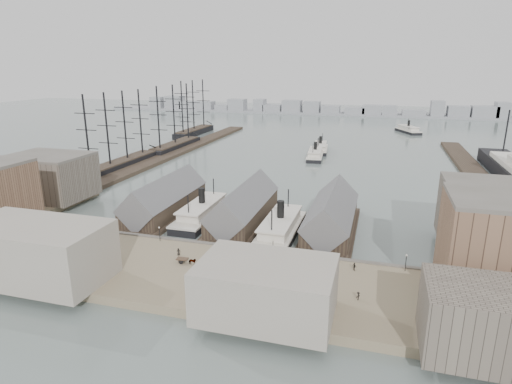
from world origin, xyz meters
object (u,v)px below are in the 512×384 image
(ferry_docked_west, at_px, (202,212))
(horse_cart_right, at_px, (263,282))
(horse_cart_center, at_px, (189,261))
(tram, at_px, (436,288))
(horse_cart_left, at_px, (60,245))

(ferry_docked_west, relative_size, horse_cart_right, 6.23)
(horse_cart_center, xyz_separation_m, horse_cart_right, (18.69, -4.85, 0.05))
(tram, bearing_deg, ferry_docked_west, 159.53)
(horse_cart_left, xyz_separation_m, horse_cart_center, (34.44, 0.92, 0.02))
(tram, xyz_separation_m, horse_cart_left, (-86.76, -1.36, -1.13))
(tram, distance_m, horse_cart_center, 52.33)
(ferry_docked_west, height_order, horse_cart_left, ferry_docked_west)
(horse_cart_left, relative_size, horse_cart_right, 1.00)
(tram, height_order, horse_cart_center, tram)
(ferry_docked_west, bearing_deg, tram, -27.35)
(ferry_docked_west, xyz_separation_m, tram, (63.26, -32.73, 1.41))
(ferry_docked_west, distance_m, horse_cart_left, 41.40)
(horse_cart_left, bearing_deg, ferry_docked_west, -14.97)
(tram, bearing_deg, horse_cart_left, -172.22)
(horse_cart_center, height_order, horse_cart_right, horse_cart_right)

